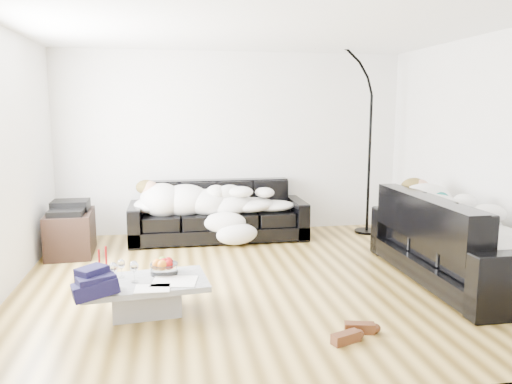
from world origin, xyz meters
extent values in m
plane|color=brown|center=(0.00, 0.00, 0.00)|extent=(5.00, 5.00, 0.00)
cube|color=silver|center=(0.00, 2.25, 1.30)|extent=(5.00, 0.02, 2.60)
cube|color=silver|center=(2.50, 0.00, 1.30)|extent=(0.02, 4.50, 2.60)
plane|color=white|center=(0.00, 0.00, 2.60)|extent=(5.00, 5.00, 0.00)
cube|color=black|center=(-0.27, 1.78, 0.39)|extent=(2.41, 0.84, 0.79)
cube|color=black|center=(2.03, -0.31, 0.45)|extent=(0.96, 2.23, 0.90)
ellipsoid|color=#0E6259|center=(1.97, 0.38, 0.72)|extent=(0.42, 0.38, 0.20)
cube|color=#939699|center=(-1.15, -0.69, 0.15)|extent=(1.12, 0.72, 0.31)
cylinder|color=white|center=(-0.99, -0.53, 0.39)|extent=(0.27, 0.27, 0.16)
cylinder|color=white|center=(-1.37, -0.57, 0.39)|extent=(0.09, 0.09, 0.16)
cylinder|color=white|center=(-1.42, -0.70, 0.40)|extent=(0.08, 0.08, 0.18)
cylinder|color=white|center=(-1.25, -0.72, 0.40)|extent=(0.09, 0.09, 0.19)
cylinder|color=maroon|center=(-1.56, -0.52, 0.43)|extent=(0.06, 0.06, 0.25)
cylinder|color=maroon|center=(-1.51, -0.44, 0.44)|extent=(0.05, 0.05, 0.26)
cube|color=silver|center=(-0.91, -0.77, 0.32)|extent=(0.43, 0.35, 0.01)
cube|color=silver|center=(-1.09, -0.91, 0.32)|extent=(0.30, 0.22, 0.01)
cube|color=black|center=(-2.16, 1.36, 0.27)|extent=(0.57, 0.80, 0.53)
cube|color=black|center=(-2.16, 1.36, 0.60)|extent=(0.44, 0.34, 0.13)
camera|label=1|loc=(-0.91, -4.97, 1.80)|focal=35.00mm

